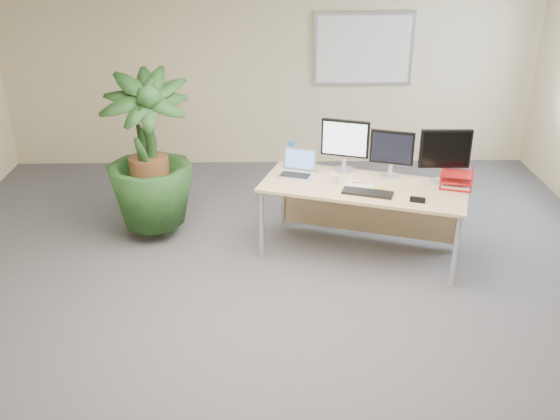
{
  "coord_description": "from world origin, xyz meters",
  "views": [
    {
      "loc": [
        -0.05,
        -4.16,
        3.06
      ],
      "look_at": [
        0.05,
        0.35,
        0.95
      ],
      "focal_mm": 40.0,
      "sensor_mm": 36.0,
      "label": 1
    }
  ],
  "objects_px": {
    "floor_plant": "(149,169)",
    "monitor_left": "(345,142)",
    "monitor_right": "(392,151)",
    "laptop": "(297,169)",
    "desk": "(365,196)"
  },
  "relations": [
    {
      "from": "desk",
      "to": "floor_plant",
      "type": "bearing_deg",
      "value": 170.54
    },
    {
      "from": "monitor_left",
      "to": "laptop",
      "type": "height_order",
      "value": "monitor_left"
    },
    {
      "from": "monitor_left",
      "to": "desk",
      "type": "bearing_deg",
      "value": -56.55
    },
    {
      "from": "desk",
      "to": "monitor_left",
      "type": "distance_m",
      "value": 0.57
    },
    {
      "from": "monitor_left",
      "to": "monitor_right",
      "type": "xyz_separation_m",
      "value": [
        0.44,
        -0.17,
        -0.03
      ]
    },
    {
      "from": "desk",
      "to": "laptop",
      "type": "relative_size",
      "value": 5.06
    },
    {
      "from": "monitor_right",
      "to": "laptop",
      "type": "height_order",
      "value": "monitor_right"
    },
    {
      "from": "monitor_left",
      "to": "monitor_right",
      "type": "height_order",
      "value": "monitor_left"
    },
    {
      "from": "floor_plant",
      "to": "monitor_left",
      "type": "relative_size",
      "value": 2.81
    },
    {
      "from": "floor_plant",
      "to": "laptop",
      "type": "bearing_deg",
      "value": -5.98
    },
    {
      "from": "desk",
      "to": "laptop",
      "type": "xyz_separation_m",
      "value": [
        -0.66,
        0.2,
        0.22
      ]
    },
    {
      "from": "desk",
      "to": "floor_plant",
      "type": "height_order",
      "value": "floor_plant"
    },
    {
      "from": "monitor_left",
      "to": "laptop",
      "type": "relative_size",
      "value": 1.29
    },
    {
      "from": "laptop",
      "to": "floor_plant",
      "type": "bearing_deg",
      "value": 174.02
    },
    {
      "from": "monitor_left",
      "to": "monitor_right",
      "type": "bearing_deg",
      "value": -21.48
    }
  ]
}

